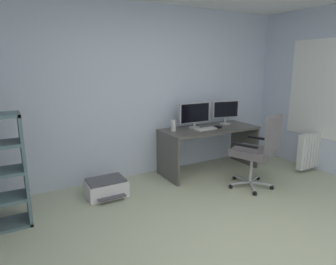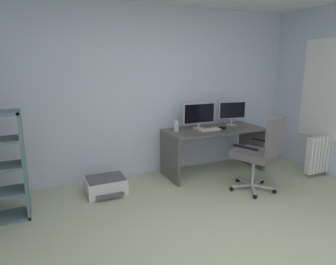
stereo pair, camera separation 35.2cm
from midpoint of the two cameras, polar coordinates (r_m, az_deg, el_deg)
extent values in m
cube|color=#B6BC9B|center=(2.92, 11.59, -23.28)|extent=(5.39, 4.85, 0.02)
cube|color=silver|center=(4.52, -8.80, 7.65)|extent=(5.39, 0.10, 2.59)
cube|color=white|center=(5.20, 26.41, 7.50)|extent=(0.01, 1.13, 1.47)
cube|color=white|center=(5.20, 26.37, 7.50)|extent=(0.02, 1.21, 1.55)
cube|color=#53504B|center=(4.72, 5.96, 0.68)|extent=(1.58, 0.67, 0.04)
cube|color=#53504B|center=(4.42, -2.37, -4.95)|extent=(0.04, 0.65, 0.69)
cube|color=#53504B|center=(5.28, 12.73, -2.27)|extent=(0.04, 0.65, 0.69)
cylinder|color=#B2B5B7|center=(4.70, 3.00, 0.97)|extent=(0.18, 0.18, 0.01)
cylinder|color=#B2B5B7|center=(4.69, 3.00, 1.56)|extent=(0.03, 0.03, 0.09)
cube|color=#B7BABC|center=(4.65, 3.03, 3.84)|extent=(0.56, 0.04, 0.31)
cube|color=black|center=(4.63, 3.17, 3.80)|extent=(0.52, 0.01, 0.29)
cylinder|color=#B2B5B7|center=(5.06, 9.04, 1.70)|extent=(0.18, 0.18, 0.01)
cylinder|color=#B2B5B7|center=(5.05, 9.07, 2.41)|extent=(0.03, 0.03, 0.12)
cube|color=#B7BABC|center=(5.02, 9.14, 4.49)|extent=(0.48, 0.12, 0.28)
cube|color=black|center=(5.00, 9.26, 4.45)|extent=(0.44, 0.08, 0.26)
cube|color=silver|center=(4.58, 5.19, 0.69)|extent=(0.34, 0.14, 0.02)
cube|color=black|center=(4.72, 7.64, 1.07)|extent=(0.07, 0.11, 0.03)
cylinder|color=silver|center=(4.43, -1.21, 1.30)|extent=(0.07, 0.07, 0.17)
cube|color=#B7BABC|center=(4.50, 14.24, -8.73)|extent=(0.29, 0.14, 0.02)
sphere|color=black|center=(4.64, 15.00, -8.61)|extent=(0.06, 0.06, 0.06)
cube|color=#B7BABC|center=(4.47, 11.99, -8.76)|extent=(0.05, 0.30, 0.02)
sphere|color=black|center=(4.58, 10.63, -8.68)|extent=(0.06, 0.06, 0.06)
cube|color=#B7BABC|center=(4.30, 11.62, -9.60)|extent=(0.30, 0.11, 0.02)
sphere|color=black|center=(4.26, 9.76, -10.36)|extent=(0.06, 0.06, 0.06)
cube|color=#B7BABC|center=(4.23, 13.77, -10.10)|extent=(0.19, 0.27, 0.02)
sphere|color=black|center=(4.12, 14.13, -11.42)|extent=(0.06, 0.06, 0.06)
cube|color=#B7BABC|center=(4.36, 15.38, -9.52)|extent=(0.22, 0.25, 0.02)
sphere|color=black|center=(4.36, 17.34, -10.18)|extent=(0.06, 0.06, 0.06)
cylinder|color=#B7BABC|center=(4.30, 13.54, -6.91)|extent=(0.04, 0.04, 0.39)
cube|color=slate|center=(4.22, 13.72, -3.76)|extent=(0.61, 0.63, 0.10)
cube|color=slate|center=(4.05, 17.49, -0.36)|extent=(0.42, 0.22, 0.50)
cube|color=black|center=(3.97, 12.28, -2.52)|extent=(0.16, 0.34, 0.03)
cube|color=black|center=(4.41, 15.22, -1.12)|extent=(0.16, 0.34, 0.03)
cube|color=slate|center=(3.61, -28.64, -6.24)|extent=(0.03, 0.33, 1.23)
cube|color=silver|center=(4.09, -14.39, -10.48)|extent=(0.52, 0.37, 0.21)
cube|color=#4C4C51|center=(4.04, -14.48, -8.98)|extent=(0.48, 0.34, 0.02)
cube|color=#4C4C51|center=(3.91, -13.45, -12.24)|extent=(0.36, 0.10, 0.01)
cube|color=white|center=(5.04, 22.62, -3.67)|extent=(0.05, 0.10, 0.57)
cube|color=white|center=(5.09, 23.11, -3.54)|extent=(0.05, 0.10, 0.57)
cube|color=white|center=(5.15, 23.60, -3.42)|extent=(0.05, 0.10, 0.57)
cube|color=white|center=(5.20, 24.07, -3.29)|extent=(0.05, 0.10, 0.57)
cube|color=white|center=(5.26, 24.54, -3.17)|extent=(0.05, 0.10, 0.57)
cube|color=white|center=(5.32, 24.99, -3.05)|extent=(0.05, 0.10, 0.57)
cube|color=white|center=(5.37, 25.43, -2.94)|extent=(0.05, 0.10, 0.57)
cube|color=white|center=(5.43, 25.87, -2.82)|extent=(0.05, 0.10, 0.57)
cube|color=white|center=(5.49, 26.30, -2.71)|extent=(0.05, 0.10, 0.57)
cube|color=white|center=(5.55, 26.71, -2.60)|extent=(0.05, 0.10, 0.57)
camera|label=1|loc=(0.18, -92.54, -0.59)|focal=31.38mm
camera|label=2|loc=(0.18, 87.46, 0.59)|focal=31.38mm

